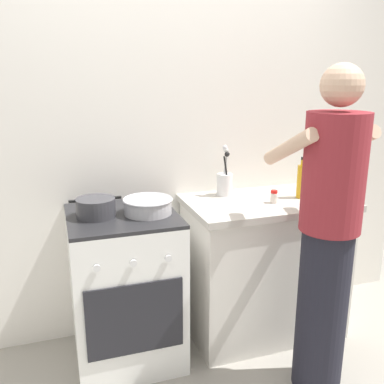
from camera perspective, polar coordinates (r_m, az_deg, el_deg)
The scene contains 10 objects.
ground at distance 2.75m, azimuth -0.22°, elevation -21.32°, with size 6.00×6.00×0.00m, color gray.
back_wall at distance 2.77m, azimuth 0.48°, elevation 7.24°, with size 3.20×0.10×2.50m.
countertop at distance 2.82m, azimuth 9.63°, elevation -9.77°, with size 1.00×0.60×0.90m.
stove_range at distance 2.56m, azimuth -8.94°, elevation -12.56°, with size 0.60×0.62×0.90m.
pot at distance 2.35m, azimuth -12.80°, elevation -2.06°, with size 0.28×0.21×0.10m.
mixing_bowl at distance 2.36m, azimuth -5.96°, elevation -1.76°, with size 0.28×0.28×0.09m.
utensil_crock at distance 2.71m, azimuth 4.40°, elevation 1.38°, with size 0.10×0.10×0.32m.
spice_bottle at distance 2.60m, azimuth 10.95°, elevation -0.63°, with size 0.04×0.04×0.08m.
oil_bottle at distance 2.73m, azimuth 14.56°, elevation 1.47°, with size 0.06×0.06×0.26m.
person at distance 2.24m, azimuth 17.78°, elevation -5.76°, with size 0.41×0.50×1.70m.
Camera 1 is at (-0.68, -2.10, 1.64)m, focal length 39.68 mm.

